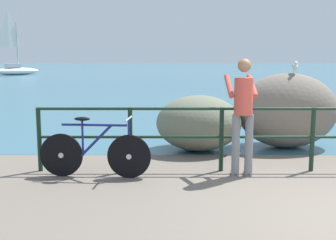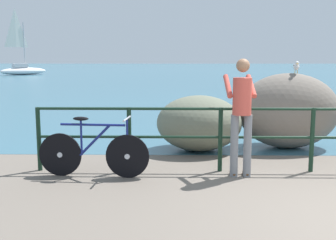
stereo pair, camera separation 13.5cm
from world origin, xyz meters
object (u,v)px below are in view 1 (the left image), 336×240
at_px(seagull, 294,66).
at_px(person_at_railing, 242,112).
at_px(breakwater_boulder_main, 286,110).
at_px(sailboat, 15,67).
at_px(breakwater_boulder_left, 198,123).
at_px(bicycle, 94,152).

bearing_deg(seagull, person_at_railing, -23.83).
distance_m(breakwater_boulder_main, sailboat, 35.99).
distance_m(breakwater_boulder_main, breakwater_boulder_left, 1.81).
distance_m(seagull, sailboat, 36.13).
distance_m(person_at_railing, breakwater_boulder_left, 1.92).
xyz_separation_m(person_at_railing, seagull, (1.34, 1.97, 0.63)).
bearing_deg(seagull, bicycle, -49.76).
relative_size(seagull, sailboat, 0.06).
height_order(bicycle, sailboat, sailboat).
bearing_deg(seagull, sailboat, -141.86).
bearing_deg(person_at_railing, breakwater_boulder_main, -32.93).
bearing_deg(bicycle, sailboat, 116.25).
bearing_deg(person_at_railing, breakwater_boulder_left, 14.56).
bearing_deg(person_at_railing, sailboat, 22.62).
height_order(person_at_railing, breakwater_boulder_left, person_at_railing).
distance_m(breakwater_boulder_left, seagull, 2.17).
height_order(seagull, sailboat, sailboat).
height_order(person_at_railing, seagull, person_at_railing).
bearing_deg(seagull, breakwater_boulder_left, -74.15).
distance_m(breakwater_boulder_left, sailboat, 35.45).
xyz_separation_m(person_at_railing, breakwater_boulder_left, (-0.53, 1.79, -0.46)).
height_order(breakwater_boulder_main, seagull, seagull).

